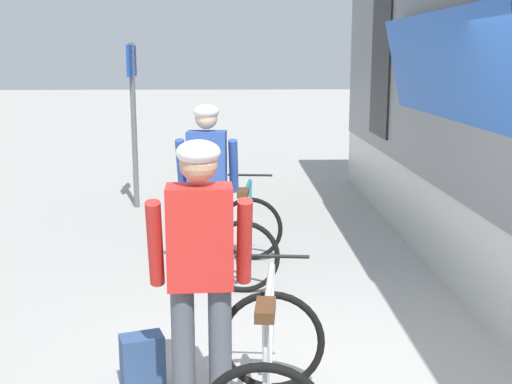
# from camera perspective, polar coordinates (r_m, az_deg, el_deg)

# --- Properties ---
(cyclist_near_in_blue) EXTENTS (0.63, 0.34, 1.76)m
(cyclist_near_in_blue) POSITION_cam_1_polar(r_m,az_deg,el_deg) (6.48, -4.28, 1.39)
(cyclist_near_in_blue) COLOR #935B2D
(cyclist_near_in_blue) RESTS_ON ground
(cyclist_far_in_red) EXTENTS (0.62, 0.33, 1.76)m
(cyclist_far_in_red) POSITION_cam_1_polar(r_m,az_deg,el_deg) (3.84, -4.88, -5.98)
(cyclist_far_in_red) COLOR #4C515B
(cyclist_far_in_red) RESTS_ON ground
(bicycle_near_teal) EXTENTS (0.81, 1.14, 0.99)m
(bicycle_near_teal) POSITION_cam_1_polar(r_m,az_deg,el_deg) (6.69, -0.81, -3.99)
(bicycle_near_teal) COLOR black
(bicycle_near_teal) RESTS_ON ground
(bicycle_far_silver) EXTENTS (0.81, 1.13, 0.99)m
(bicycle_far_silver) POSITION_cam_1_polar(r_m,az_deg,el_deg) (3.98, 1.09, -15.39)
(bicycle_far_silver) COLOR black
(bicycle_far_silver) RESTS_ON ground
(backpack_on_platform) EXTENTS (0.32, 0.26, 0.40)m
(backpack_on_platform) POSITION_cam_1_polar(r_m,az_deg,el_deg) (4.59, -9.86, -14.53)
(backpack_on_platform) COLOR navy
(backpack_on_platform) RESTS_ON ground
(platform_sign_post) EXTENTS (0.08, 0.70, 2.40)m
(platform_sign_post) POSITION_cam_1_polar(r_m,az_deg,el_deg) (9.72, -10.68, 8.07)
(platform_sign_post) COLOR #595B60
(platform_sign_post) RESTS_ON ground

